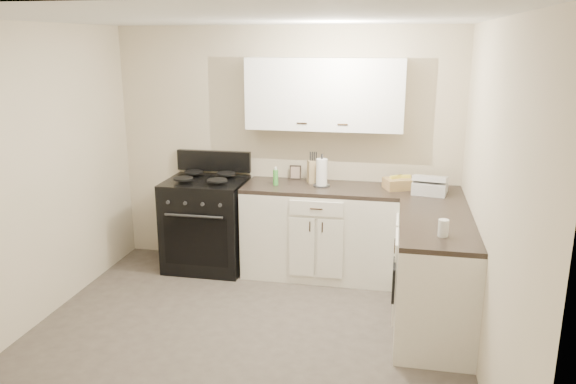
% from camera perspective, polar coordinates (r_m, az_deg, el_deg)
% --- Properties ---
extents(floor, '(3.60, 3.60, 0.00)m').
position_cam_1_polar(floor, '(4.69, -4.78, -15.02)').
color(floor, '#473F38').
rests_on(floor, ground).
extents(ceiling, '(3.60, 3.60, 0.00)m').
position_cam_1_polar(ceiling, '(4.06, -5.58, 17.19)').
color(ceiling, white).
rests_on(ceiling, wall_back).
extents(wall_back, '(3.60, 0.00, 3.60)m').
position_cam_1_polar(wall_back, '(5.90, -0.26, 4.41)').
color(wall_back, beige).
rests_on(wall_back, ground).
extents(wall_right, '(0.00, 3.60, 3.60)m').
position_cam_1_polar(wall_right, '(4.09, 19.86, -1.39)').
color(wall_right, beige).
rests_on(wall_right, ground).
extents(wall_left, '(0.00, 3.60, 3.60)m').
position_cam_1_polar(wall_left, '(5.00, -25.35, 0.96)').
color(wall_left, beige).
rests_on(wall_left, ground).
extents(wall_front, '(3.60, 0.00, 3.60)m').
position_cam_1_polar(wall_front, '(2.63, -16.35, -10.29)').
color(wall_front, beige).
rests_on(wall_front, ground).
extents(base_cabinets_back, '(1.55, 0.60, 0.90)m').
position_cam_1_polar(base_cabinets_back, '(5.76, 3.32, -4.15)').
color(base_cabinets_back, white).
rests_on(base_cabinets_back, floor).
extents(base_cabinets_right, '(0.60, 1.90, 0.90)m').
position_cam_1_polar(base_cabinets_right, '(5.11, 14.38, -7.17)').
color(base_cabinets_right, white).
rests_on(base_cabinets_right, floor).
extents(countertop_back, '(1.55, 0.60, 0.04)m').
position_cam_1_polar(countertop_back, '(5.62, 3.39, 0.38)').
color(countertop_back, black).
rests_on(countertop_back, base_cabinets_back).
extents(countertop_right, '(0.60, 1.90, 0.04)m').
position_cam_1_polar(countertop_right, '(4.96, 14.73, -2.13)').
color(countertop_right, black).
rests_on(countertop_right, base_cabinets_right).
extents(upper_cabinets, '(1.55, 0.30, 0.70)m').
position_cam_1_polar(upper_cabinets, '(5.61, 3.75, 9.89)').
color(upper_cabinets, white).
rests_on(upper_cabinets, wall_back).
extents(stove, '(0.81, 0.70, 0.98)m').
position_cam_1_polar(stove, '(6.01, -8.23, -3.36)').
color(stove, black).
rests_on(stove, floor).
extents(knife_block, '(0.14, 0.13, 0.23)m').
position_cam_1_polar(knife_block, '(5.72, 2.57, 2.06)').
color(knife_block, tan).
rests_on(knife_block, countertop_back).
extents(paper_towel, '(0.15, 0.15, 0.28)m').
position_cam_1_polar(paper_towel, '(5.60, 3.44, 1.99)').
color(paper_towel, white).
rests_on(paper_towel, countertop_back).
extents(soap_bottle, '(0.05, 0.05, 0.16)m').
position_cam_1_polar(soap_bottle, '(5.64, -1.27, 1.49)').
color(soap_bottle, green).
rests_on(soap_bottle, countertop_back).
extents(picture_frame, '(0.12, 0.04, 0.15)m').
position_cam_1_polar(picture_frame, '(5.88, 0.75, 2.01)').
color(picture_frame, black).
rests_on(picture_frame, countertop_back).
extents(wicker_basket, '(0.36, 0.31, 0.10)m').
position_cam_1_polar(wicker_basket, '(5.62, 11.35, 0.84)').
color(wicker_basket, '#AD8551').
rests_on(wicker_basket, countertop_right).
extents(countertop_grill, '(0.36, 0.34, 0.11)m').
position_cam_1_polar(countertop_grill, '(5.51, 14.22, 0.46)').
color(countertop_grill, silver).
rests_on(countertop_grill, countertop_right).
extents(glass_jar, '(0.10, 0.10, 0.13)m').
position_cam_1_polar(glass_jar, '(4.33, 15.50, -3.54)').
color(glass_jar, silver).
rests_on(glass_jar, countertop_right).
extents(oven_mitt_near, '(0.02, 0.16, 0.28)m').
position_cam_1_polar(oven_mitt_near, '(4.47, 10.67, -9.09)').
color(oven_mitt_near, black).
rests_on(oven_mitt_near, base_cabinets_right).
extents(oven_mitt_far, '(0.02, 0.13, 0.23)m').
position_cam_1_polar(oven_mitt_far, '(4.72, 10.71, -8.02)').
color(oven_mitt_far, black).
rests_on(oven_mitt_far, base_cabinets_right).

